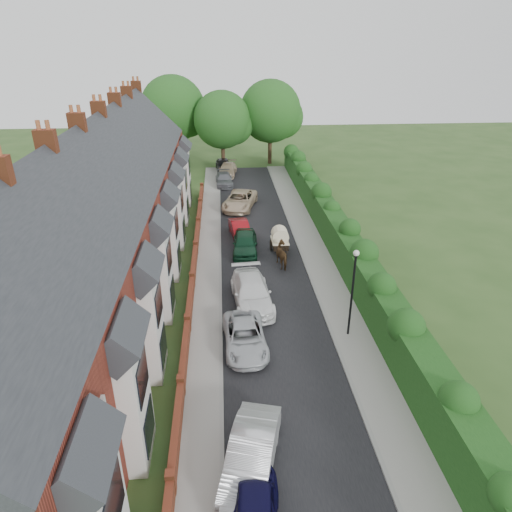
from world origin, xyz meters
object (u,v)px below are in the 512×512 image
Objects in this scene: car_silver_a at (251,455)px; car_silver_b at (245,337)px; car_black at (224,165)px; car_green at (245,243)px; horse_cart at (280,238)px; car_red at (240,229)px; car_beige at (240,200)px; car_grey at (224,179)px; horse at (283,255)px; lamppost at (353,283)px; car_white at (252,293)px.

car_silver_b is at bearing 103.19° from car_silver_a.
car_black is (-0.55, 42.80, -0.03)m from car_silver_a.
horse_cart reaches higher than car_green.
car_green is 3.10m from car_red.
car_black reaches higher than car_red.
car_red is 4.42m from horse_cart.
car_beige is at bearing 93.30° from car_green.
horse reaches higher than car_grey.
lamppost is 1.11× the size of car_silver_b.
car_silver_b is 35.21m from car_black.
car_red is at bearing 86.76° from car_white.
car_grey is 18.39m from horse_cart.
car_silver_a reaches higher than car_red.
car_red is 0.89× the size of car_grey.
car_silver_b is 9.82m from horse.
car_beige is 13.53m from car_black.
lamppost is 0.92× the size of car_beige.
car_silver_a is 1.08× the size of car_black.
car_silver_a reaches higher than car_beige.
horse reaches higher than car_silver_a.
car_white reaches higher than car_black.
lamppost reaches higher than car_silver_a.
car_green is at bearing -92.85° from car_red.
horse reaches higher than car_red.
car_green is 2.24× the size of horse.
horse_cart is (3.96, -23.74, 0.44)m from car_black.
car_white is 30.95m from car_black.
car_silver_b is at bearing -91.22° from car_grey.
horse_cart is at bearing -2.19° from car_green.
car_grey is at bearing 102.42° from horse_cart.
car_grey is at bearing -92.88° from horse.
car_silver_b is at bearing -76.84° from car_beige.
horse_cart reaches higher than car_white.
car_silver_b is 1.18× the size of car_red.
car_white reaches higher than car_green.
car_black is (-0.72, 35.20, 0.10)m from car_silver_b.
car_green is 10.02m from car_beige.
car_white is at bearing -75.17° from car_beige.
lamppost is at bearing 3.40° from car_silver_b.
car_silver_b is 11.92m from horse_cart.
lamppost is 29.63m from car_grey.
car_grey is at bearing 88.76° from car_silver_b.
car_red is (0.56, 22.40, -0.13)m from car_silver_a.
car_grey is at bearing 105.33° from car_silver_a.
car_white is (0.81, 11.88, 0.01)m from car_silver_a.
lamppost is 21.87m from car_beige.
car_white is at bearing 143.86° from lamppost.
car_silver_a is 1.04× the size of car_green.
lamppost is 10.38m from car_silver_a.
car_silver_b is at bearing -93.07° from car_black.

